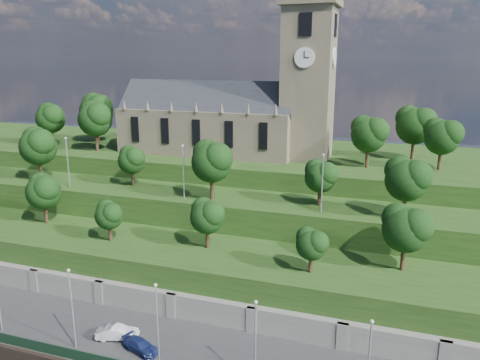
% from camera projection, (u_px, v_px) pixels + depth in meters
% --- Properties ---
extents(promenade, '(160.00, 12.00, 2.00)m').
position_uv_depth(promenade, '(111.00, 340.00, 52.84)').
color(promenade, '#2D2D30').
rests_on(promenade, ground).
extents(fence, '(160.00, 0.10, 1.20)m').
position_uv_depth(fence, '(80.00, 356.00, 47.48)').
color(fence, '#16311E').
rests_on(fence, promenade).
extents(retaining_wall, '(160.00, 2.10, 5.00)m').
position_uv_depth(retaining_wall, '(138.00, 303.00, 57.94)').
color(retaining_wall, slate).
rests_on(retaining_wall, ground).
extents(embankment_lower, '(160.00, 12.00, 8.00)m').
position_uv_depth(embankment_lower, '(161.00, 272.00, 63.09)').
color(embankment_lower, '#214015').
rests_on(embankment_lower, ground).
extents(embankment_upper, '(160.00, 10.00, 12.00)m').
position_uv_depth(embankment_upper, '(194.00, 230.00, 72.67)').
color(embankment_upper, '#214015').
rests_on(embankment_upper, ground).
extents(hilltop, '(160.00, 32.00, 15.00)m').
position_uv_depth(hilltop, '(237.00, 187.00, 91.55)').
color(hilltop, '#214015').
rests_on(hilltop, ground).
extents(church, '(38.60, 12.35, 27.60)m').
position_uv_depth(church, '(234.00, 112.00, 83.82)').
color(church, brown).
rests_on(church, hilltop).
extents(trees_lower, '(63.48, 8.61, 7.89)m').
position_uv_depth(trees_lower, '(179.00, 211.00, 60.73)').
color(trees_lower, '#332014').
rests_on(trees_lower, embankment_lower).
extents(trees_upper, '(63.91, 8.09, 9.03)m').
position_uv_depth(trees_upper, '(190.00, 159.00, 68.63)').
color(trees_upper, '#332014').
rests_on(trees_upper, embankment_upper).
extents(trees_hilltop, '(77.72, 16.19, 10.11)m').
position_uv_depth(trees_hilltop, '(211.00, 120.00, 84.33)').
color(trees_hilltop, '#332014').
rests_on(trees_hilltop, hilltop).
extents(lamp_posts_promenade, '(60.36, 0.36, 9.09)m').
position_uv_depth(lamp_posts_promenade, '(72.00, 303.00, 48.69)').
color(lamp_posts_promenade, '#B2B2B7').
rests_on(lamp_posts_promenade, promenade).
extents(lamp_posts_upper, '(40.36, 0.36, 8.03)m').
position_uv_depth(lamp_posts_upper, '(183.00, 168.00, 67.23)').
color(lamp_posts_upper, '#B2B2B7').
rests_on(lamp_posts_upper, embankment_upper).
extents(car_middle, '(4.86, 2.93, 1.51)m').
position_uv_depth(car_middle, '(117.00, 332.00, 51.29)').
color(car_middle, silver).
rests_on(car_middle, promenade).
extents(car_right, '(4.73, 3.15, 1.27)m').
position_uv_depth(car_right, '(140.00, 346.00, 49.14)').
color(car_right, navy).
rests_on(car_right, promenade).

